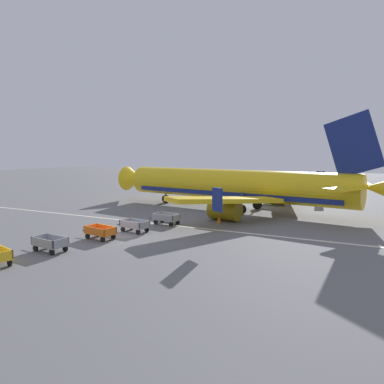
{
  "coord_description": "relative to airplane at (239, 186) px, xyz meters",
  "views": [
    {
      "loc": [
        19.02,
        -23.67,
        7.21
      ],
      "look_at": [
        1.72,
        11.17,
        2.8
      ],
      "focal_mm": 33.37,
      "sensor_mm": 36.0,
      "label": 1
    }
  ],
  "objects": [
    {
      "name": "baggage_cart_third_in_row",
      "position": [
        -5.56,
        -18.91,
        -2.45
      ],
      "size": [
        3.62,
        1.76,
        1.07
      ],
      "color": "orange",
      "rests_on": "ground"
    },
    {
      "name": "baggage_cart_second_in_row",
      "position": [
        -6.32,
        -23.42,
        -2.45
      ],
      "size": [
        3.61,
        1.65,
        1.07
      ],
      "color": "gray",
      "rests_on": "ground"
    },
    {
      "name": "apron_stripe",
      "position": [
        -4.87,
        -11.49,
        -3.05
      ],
      "size": [
        120.0,
        0.36,
        0.01
      ],
      "primitive_type": "cube",
      "color": "silver",
      "rests_on": "ground"
    },
    {
      "name": "baggage_cart_fourth_in_row",
      "position": [
        -4.54,
        -15.47,
        -2.45
      ],
      "size": [
        3.62,
        1.75,
        1.07
      ],
      "color": "gray",
      "rests_on": "ground"
    },
    {
      "name": "traffic_cone_near_plane",
      "position": [
        -7.58,
        -12.4,
        -2.72
      ],
      "size": [
        0.51,
        0.51,
        0.67
      ],
      "primitive_type": "cone",
      "color": "orange",
      "rests_on": "ground"
    },
    {
      "name": "traffic_cone_mid_apron",
      "position": [
        0.71,
        -8.21,
        -2.74
      ],
      "size": [
        0.48,
        0.48,
        0.63
      ],
      "primitive_type": "cone",
      "color": "orange",
      "rests_on": "ground"
    },
    {
      "name": "traffic_cone_by_carts",
      "position": [
        -4.71,
        -13.67,
        -2.68
      ],
      "size": [
        0.56,
        0.56,
        0.74
      ],
      "primitive_type": "cone",
      "color": "orange",
      "rests_on": "ground"
    },
    {
      "name": "airplane",
      "position": [
        0.0,
        0.0,
        0.0
      ],
      "size": [
        37.62,
        30.32,
        11.34
      ],
      "color": "yellow",
      "rests_on": "ground"
    },
    {
      "name": "ground_plane",
      "position": [
        -4.87,
        -17.79,
        -3.05
      ],
      "size": [
        220.0,
        220.0,
        0.0
      ],
      "primitive_type": "plane",
      "color": "slate"
    },
    {
      "name": "baggage_cart_far_end",
      "position": [
        -3.69,
        -11.27,
        -2.45
      ],
      "size": [
        3.61,
        1.64,
        1.07
      ],
      "color": "gray",
      "rests_on": "ground"
    }
  ]
}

